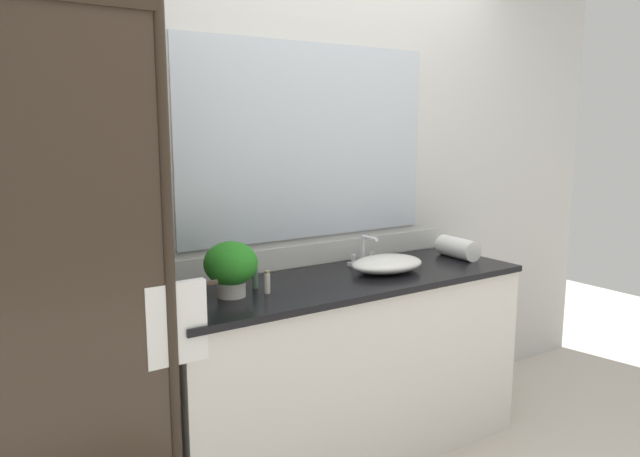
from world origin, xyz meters
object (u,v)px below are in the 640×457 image
sink_basin (387,264)px  soap_dish (184,299)px  faucet (364,255)px  potted_plant (231,266)px  amenity_bottle_conditioner (255,278)px  rolled_towel_near_edge (458,248)px  amenity_bottle_shampoo (267,283)px

sink_basin → soap_dish: 1.02m
sink_basin → soap_dish: size_ratio=3.81×
faucet → potted_plant: 0.84m
sink_basin → amenity_bottle_conditioner: size_ratio=3.89×
soap_dish → amenity_bottle_conditioner: (0.34, 0.04, 0.03)m
faucet → potted_plant: bearing=-169.1°
sink_basin → rolled_towel_near_edge: 0.52m
sink_basin → faucet: 0.18m
soap_dish → rolled_towel_near_edge: bearing=-0.7°
potted_plant → amenity_bottle_shampoo: bearing=-15.0°
sink_basin → potted_plant: bearing=178.3°
soap_dish → amenity_bottle_conditioner: 0.35m
faucet → amenity_bottle_conditioner: faucet is taller
faucet → rolled_towel_near_edge: (0.52, -0.15, 0.00)m
potted_plant → faucet: bearing=10.9°
soap_dish → rolled_towel_near_edge: (1.54, -0.02, 0.04)m
amenity_bottle_shampoo → amenity_bottle_conditioner: bearing=91.8°
faucet → amenity_bottle_shampoo: size_ratio=1.74×
faucet → amenity_bottle_conditioner: bearing=-172.0°
amenity_bottle_shampoo → soap_dish: bearing=169.2°
rolled_towel_near_edge → potted_plant: bearing=-179.7°
faucet → sink_basin: bearing=-90.0°
potted_plant → rolled_towel_near_edge: potted_plant is taller
soap_dish → amenity_bottle_conditioner: size_ratio=1.02×
potted_plant → soap_dish: 0.23m
potted_plant → soap_dish: bearing=172.5°
amenity_bottle_shampoo → potted_plant: bearing=165.0°
soap_dish → amenity_bottle_shampoo: (0.35, -0.07, 0.03)m
potted_plant → amenity_bottle_shampoo: size_ratio=2.38×
sink_basin → rolled_towel_near_edge: bearing=3.6°
faucet → amenity_bottle_shampoo: bearing=-163.6°
faucet → soap_dish: size_ratio=1.70×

